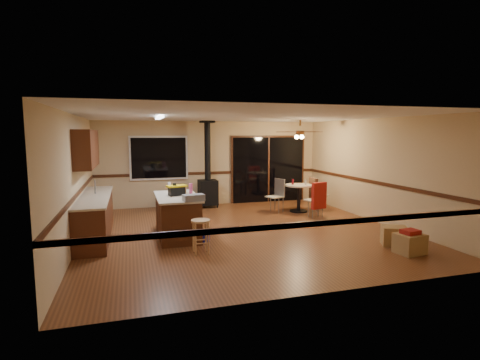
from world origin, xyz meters
name	(u,v)px	position (x,y,z in m)	size (l,w,h in m)	color
floor	(244,231)	(0.00, 0.00, 0.00)	(7.00, 7.00, 0.00)	brown
ceiling	(244,116)	(0.00, 0.00, 2.60)	(7.00, 7.00, 0.00)	silver
wall_back	(211,163)	(0.00, 3.50, 1.30)	(7.00, 7.00, 0.00)	tan
wall_front	(320,202)	(0.00, -3.50, 1.30)	(7.00, 7.00, 0.00)	tan
wall_left	(75,180)	(-3.50, 0.00, 1.30)	(7.00, 7.00, 0.00)	tan
wall_right	(377,171)	(3.50, 0.00, 1.30)	(7.00, 7.00, 0.00)	tan
chair_rail	(244,188)	(0.00, 0.00, 1.00)	(7.00, 7.00, 0.08)	#3E1E0F
window	(159,158)	(-1.60, 3.45, 1.50)	(1.72, 0.10, 1.32)	black
sliding_door	(268,170)	(1.90, 3.45, 1.05)	(2.52, 0.10, 2.10)	black
lower_cabinets	(95,217)	(-3.20, 0.50, 0.43)	(0.60, 3.00, 0.86)	#4F2514
countertop	(94,197)	(-3.20, 0.50, 0.88)	(0.64, 3.04, 0.04)	#C0B095
upper_cabinets	(87,149)	(-3.33, 0.70, 1.90)	(0.35, 2.00, 0.80)	#4F2514
kitchen_island	(177,216)	(-1.50, 0.00, 0.45)	(0.88, 1.68, 0.90)	#492312
wood_stove	(208,183)	(-0.20, 3.05, 0.73)	(0.55, 0.50, 2.52)	black
ceiling_fan	(300,134)	(2.15, 1.65, 2.21)	(0.24, 0.24, 0.55)	brown
fluorescent_strip	(159,118)	(-1.80, 0.30, 2.56)	(0.10, 1.20, 0.04)	white
toolbox_grey	(194,198)	(-1.26, -0.72, 0.96)	(0.41, 0.23, 0.13)	slate
toolbox_black	(177,191)	(-1.50, 0.04, 0.99)	(0.34, 0.18, 0.19)	black
toolbox_yellow_lid	(177,186)	(-1.50, 0.04, 1.10)	(0.42, 0.22, 0.03)	gold
box_on_island	(180,189)	(-1.38, 0.31, 0.99)	(0.20, 0.27, 0.18)	olive
bottle_dark	(175,189)	(-1.54, 0.02, 1.03)	(0.08, 0.08, 0.27)	black
bottle_pink	(191,189)	(-1.18, 0.12, 1.02)	(0.08, 0.08, 0.24)	#D84C8C
bottle_white	(169,187)	(-1.58, 0.72, 1.00)	(0.07, 0.07, 0.20)	white
bar_stool	(201,237)	(-1.23, -1.27, 0.32)	(0.35, 0.35, 0.64)	tan
blue_bucket	(203,236)	(-1.03, -0.50, 0.11)	(0.27, 0.27, 0.23)	#0E19C5
dining_table	(299,193)	(2.15, 1.65, 0.53)	(0.80, 0.80, 0.78)	black
glass_red	(293,182)	(2.00, 1.75, 0.86)	(0.06, 0.06, 0.15)	#590C14
glass_cream	(306,182)	(2.33, 1.60, 0.85)	(0.06, 0.06, 0.14)	beige
chair_left	(277,192)	(1.55, 1.79, 0.59)	(0.52, 0.52, 0.51)	#C1B88F
chair_near	(318,196)	(2.29, 0.77, 0.60)	(0.51, 0.54, 0.70)	#C1B88F
chair_right	(314,190)	(2.67, 1.72, 0.60)	(0.50, 0.46, 0.70)	#C1B88F
box_under_window	(167,203)	(-1.43, 2.96, 0.21)	(0.54, 0.43, 0.43)	olive
box_corner_a	(410,244)	(2.50, -2.38, 0.19)	(0.49, 0.41, 0.37)	olive
box_corner_b	(394,236)	(2.58, -1.86, 0.19)	(0.47, 0.40, 0.38)	olive
box_small_red	(410,232)	(2.50, -2.38, 0.41)	(0.30, 0.25, 0.08)	maroon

